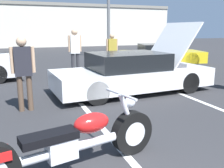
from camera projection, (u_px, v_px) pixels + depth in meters
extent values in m
cube|color=white|center=(122.00, 150.00, 3.82)|extent=(0.12, 5.29, 0.01)
cube|color=beige|center=(24.00, 25.00, 25.90)|extent=(32.00, 4.00, 4.40)
cube|color=gray|center=(22.00, 5.00, 25.46)|extent=(32.00, 4.20, 0.30)
cylinder|color=black|center=(132.00, 132.00, 3.69)|extent=(0.67, 0.30, 0.65)
cylinder|color=silver|center=(132.00, 132.00, 3.69)|extent=(0.38, 0.24, 0.36)
cylinder|color=silver|center=(72.00, 148.00, 3.17)|extent=(1.62, 0.47, 0.12)
cube|color=silver|center=(61.00, 148.00, 3.08)|extent=(0.40, 0.31, 0.28)
ellipsoid|color=red|center=(92.00, 123.00, 3.26)|extent=(0.55, 0.38, 0.26)
cube|color=black|center=(49.00, 137.00, 2.97)|extent=(0.72, 0.40, 0.10)
cylinder|color=silver|center=(127.00, 113.00, 3.57)|extent=(0.31, 0.14, 0.63)
cylinder|color=silver|center=(121.00, 94.00, 3.44)|extent=(0.19, 0.69, 0.04)
sphere|color=silver|center=(130.00, 102.00, 3.56)|extent=(0.16, 0.16, 0.16)
cylinder|color=silver|center=(36.00, 158.00, 3.04)|extent=(1.24, 0.36, 0.09)
cube|color=white|center=(133.00, 78.00, 7.30)|extent=(4.69, 2.06, 0.53)
cube|color=black|center=(127.00, 61.00, 7.11)|extent=(2.16, 1.72, 0.47)
cylinder|color=black|center=(189.00, 83.00, 7.21)|extent=(0.62, 0.26, 0.60)
cylinder|color=black|center=(158.00, 74.00, 8.58)|extent=(0.62, 0.26, 0.60)
cylinder|color=black|center=(97.00, 93.00, 6.06)|extent=(0.62, 0.26, 0.60)
cylinder|color=black|center=(78.00, 81.00, 7.44)|extent=(0.62, 0.26, 0.60)
cube|color=white|center=(171.00, 45.00, 7.62)|extent=(1.06, 1.68, 1.34)
cube|color=#4C4C51|center=(168.00, 67.00, 7.76)|extent=(0.66, 1.01, 0.28)
cube|color=yellow|center=(162.00, 56.00, 12.55)|extent=(4.32, 2.65, 0.54)
cube|color=black|center=(159.00, 48.00, 12.43)|extent=(2.13, 1.97, 0.35)
cylinder|color=black|center=(192.00, 60.00, 11.98)|extent=(0.74, 0.38, 0.71)
cylinder|color=black|center=(179.00, 57.00, 13.48)|extent=(0.74, 0.38, 0.71)
cylinder|color=black|center=(141.00, 61.00, 11.67)|extent=(0.74, 0.38, 0.71)
cylinder|color=black|center=(134.00, 57.00, 13.17)|extent=(0.74, 0.38, 0.71)
cylinder|color=#333338|center=(73.00, 65.00, 9.83)|extent=(0.12, 0.12, 0.88)
cylinder|color=#333338|center=(78.00, 64.00, 9.90)|extent=(0.12, 0.12, 0.88)
cube|color=white|center=(75.00, 44.00, 9.70)|extent=(0.36, 0.20, 0.70)
cylinder|color=tan|center=(69.00, 44.00, 9.61)|extent=(0.08, 0.08, 0.63)
cylinder|color=tan|center=(80.00, 43.00, 9.77)|extent=(0.08, 0.08, 0.63)
sphere|color=tan|center=(74.00, 32.00, 9.60)|extent=(0.24, 0.24, 0.24)
cylinder|color=brown|center=(110.00, 63.00, 10.61)|extent=(0.12, 0.12, 0.79)
cylinder|color=brown|center=(114.00, 63.00, 10.68)|extent=(0.12, 0.12, 0.79)
cube|color=#B29933|center=(112.00, 46.00, 10.49)|extent=(0.36, 0.20, 0.63)
cylinder|color=tan|center=(107.00, 46.00, 10.41)|extent=(0.08, 0.08, 0.56)
cylinder|color=tan|center=(117.00, 45.00, 10.56)|extent=(0.08, 0.08, 0.56)
sphere|color=tan|center=(112.00, 36.00, 10.40)|extent=(0.21, 0.21, 0.21)
cylinder|color=brown|center=(20.00, 94.00, 5.57)|extent=(0.12, 0.12, 0.81)
cylinder|color=brown|center=(30.00, 93.00, 5.64)|extent=(0.12, 0.12, 0.81)
cube|color=#26262D|center=(23.00, 61.00, 5.45)|extent=(0.36, 0.20, 0.64)
cylinder|color=tan|center=(12.00, 60.00, 5.36)|extent=(0.08, 0.08, 0.57)
cylinder|color=tan|center=(33.00, 60.00, 5.52)|extent=(0.08, 0.08, 0.57)
sphere|color=tan|center=(21.00, 42.00, 5.36)|extent=(0.22, 0.22, 0.22)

